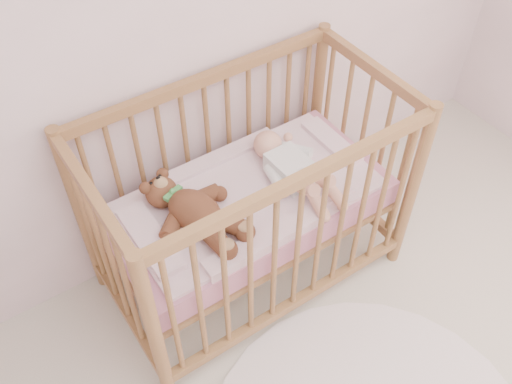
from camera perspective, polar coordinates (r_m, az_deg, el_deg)
crib at (r=2.54m, az=-0.63°, el=-1.15°), size 1.36×0.76×1.00m
mattress at (r=2.55m, az=-0.63°, el=-1.38°), size 1.22×0.62×0.13m
blanket at (r=2.50m, az=-0.64°, el=-0.24°), size 1.10×0.58×0.06m
baby at (r=2.52m, az=3.56°, el=2.59°), size 0.30×0.60×0.14m
teddy_bear at (r=2.33m, az=-6.12°, el=-1.94°), size 0.54×0.65×0.15m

